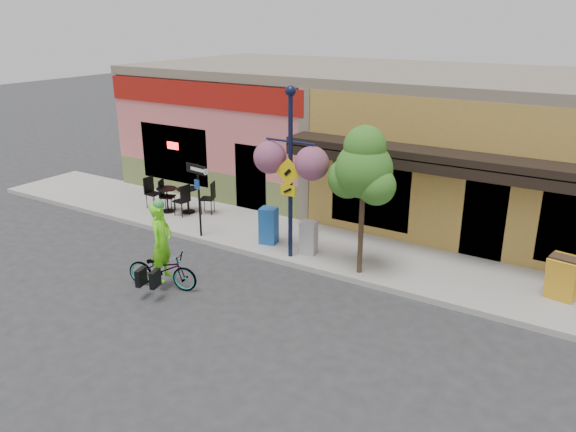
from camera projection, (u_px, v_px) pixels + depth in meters
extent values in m
plane|color=#2D2D30|center=(269.00, 271.00, 14.37)|extent=(90.00, 90.00, 0.00)
cube|color=#9E9B93|center=(309.00, 243.00, 15.94)|extent=(24.00, 3.00, 0.15)
cube|color=#A8A59E|center=(281.00, 261.00, 14.78)|extent=(24.00, 0.12, 0.15)
imported|color=maroon|center=(162.00, 269.00, 13.37)|extent=(1.88, 1.07, 0.93)
imported|color=#73FF1A|center=(162.00, 252.00, 13.19)|extent=(0.62, 0.78, 1.88)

